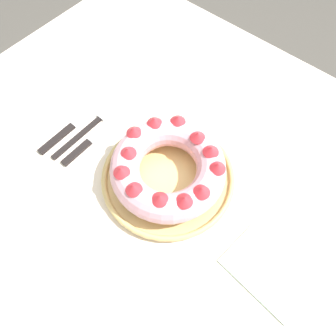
{
  "coord_description": "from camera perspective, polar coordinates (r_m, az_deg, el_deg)",
  "views": [
    {
      "loc": [
        0.23,
        -0.26,
        1.36
      ],
      "look_at": [
        0.02,
        -0.01,
        0.77
      ],
      "focal_mm": 35.0,
      "sensor_mm": 36.0,
      "label": 1
    }
  ],
  "objects": [
    {
      "name": "serving_knife",
      "position": [
        0.82,
        -16.41,
        6.96
      ],
      "size": [
        0.02,
        0.22,
        0.01
      ],
      "rotation": [
        0.0,
        0.0,
        0.07
      ],
      "color": "black",
      "rests_on": "dining_table"
    },
    {
      "name": "dining_table",
      "position": [
        0.81,
        -0.33,
        -3.6
      ],
      "size": [
        1.17,
        0.99,
        0.72
      ],
      "color": "beige",
      "rests_on": "ground_plane"
    },
    {
      "name": "cake_knife",
      "position": [
        0.78,
        -13.65,
        4.39
      ],
      "size": [
        0.02,
        0.18,
        0.01
      ],
      "rotation": [
        0.0,
        0.0,
        -0.11
      ],
      "color": "black",
      "rests_on": "dining_table"
    },
    {
      "name": "ground_plane",
      "position": [
        1.41,
        -0.2,
        -14.51
      ],
      "size": [
        8.0,
        8.0,
        0.0
      ],
      "primitive_type": "plane",
      "color": "#4C4742"
    },
    {
      "name": "napkin",
      "position": [
        0.68,
        16.99,
        -16.68
      ],
      "size": [
        0.17,
        0.12,
        0.0
      ],
      "primitive_type": "cube",
      "rotation": [
        0.0,
        0.0,
        -0.1
      ],
      "color": "#B2D1B7",
      "rests_on": "dining_table"
    },
    {
      "name": "serving_dish",
      "position": [
        0.71,
        -0.0,
        -1.56
      ],
      "size": [
        0.29,
        0.29,
        0.02
      ],
      "color": "tan",
      "rests_on": "dining_table"
    },
    {
      "name": "bundt_cake",
      "position": [
        0.67,
        0.0,
        0.09
      ],
      "size": [
        0.24,
        0.24,
        0.08
      ],
      "color": "#E09EAD",
      "rests_on": "serving_dish"
    },
    {
      "name": "fork",
      "position": [
        0.81,
        -13.23,
        7.18
      ],
      "size": [
        0.02,
        0.2,
        0.01
      ],
      "rotation": [
        0.0,
        0.0,
        0.08
      ],
      "color": "black",
      "rests_on": "dining_table"
    }
  ]
}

